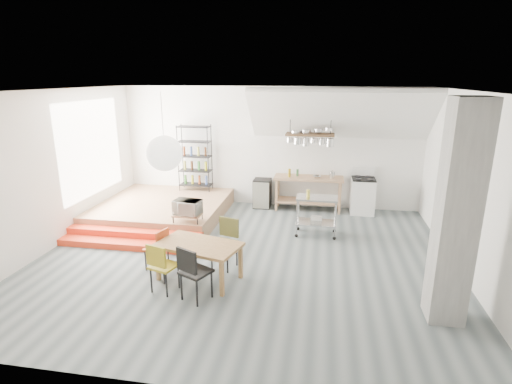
% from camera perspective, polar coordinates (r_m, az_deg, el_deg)
% --- Properties ---
extents(floor, '(8.00, 8.00, 0.00)m').
position_cam_1_polar(floor, '(8.00, -1.70, -9.29)').
color(floor, '#4E585A').
rests_on(floor, ground).
extents(wall_back, '(8.00, 0.04, 3.20)m').
position_cam_1_polar(wall_back, '(10.83, 1.90, 6.39)').
color(wall_back, silver).
rests_on(wall_back, ground).
extents(wall_left, '(0.04, 7.00, 3.20)m').
position_cam_1_polar(wall_left, '(9.12, -27.30, 2.73)').
color(wall_left, silver).
rests_on(wall_left, ground).
extents(wall_right, '(0.04, 7.00, 3.20)m').
position_cam_1_polar(wall_right, '(7.74, 28.63, 0.43)').
color(wall_right, silver).
rests_on(wall_right, ground).
extents(ceiling, '(8.00, 7.00, 0.02)m').
position_cam_1_polar(ceiling, '(7.22, -1.92, 14.28)').
color(ceiling, white).
rests_on(ceiling, wall_back).
extents(slope_ceiling, '(4.40, 1.44, 1.32)m').
position_cam_1_polar(slope_ceiling, '(10.02, 11.90, 10.75)').
color(slope_ceiling, white).
rests_on(slope_ceiling, wall_back).
extents(window_pane, '(0.02, 2.50, 2.20)m').
position_cam_1_polar(window_pane, '(10.28, -22.44, 5.79)').
color(window_pane, white).
rests_on(window_pane, wall_left).
extents(platform, '(3.00, 3.00, 0.40)m').
position_cam_1_polar(platform, '(10.41, -13.12, -2.38)').
color(platform, '#A37851').
rests_on(platform, ground).
extents(step_lower, '(3.00, 0.35, 0.13)m').
position_cam_1_polar(step_lower, '(8.81, -17.91, -7.14)').
color(step_lower, '#EF3C1C').
rests_on(step_lower, ground).
extents(step_upper, '(3.00, 0.35, 0.27)m').
position_cam_1_polar(step_upper, '(9.07, -16.94, -5.92)').
color(step_upper, '#EF3C1C').
rests_on(step_upper, ground).
extents(concrete_column, '(0.50, 0.50, 3.20)m').
position_cam_1_polar(concrete_column, '(6.15, 26.75, -2.99)').
color(concrete_column, slate).
rests_on(concrete_column, ground).
extents(kitchen_counter, '(1.80, 0.60, 0.91)m').
position_cam_1_polar(kitchen_counter, '(10.61, 7.48, 0.66)').
color(kitchen_counter, '#A37851').
rests_on(kitchen_counter, ground).
extents(stove, '(0.60, 0.60, 1.18)m').
position_cam_1_polar(stove, '(10.70, 14.96, -0.43)').
color(stove, white).
rests_on(stove, ground).
extents(pot_rack, '(1.20, 0.50, 1.43)m').
position_cam_1_polar(pot_rack, '(10.11, 7.87, 7.71)').
color(pot_rack, '#412B1A').
rests_on(pot_rack, ceiling).
extents(wire_shelving, '(0.88, 0.38, 1.80)m').
position_cam_1_polar(wire_shelving, '(11.04, -8.71, 4.97)').
color(wire_shelving, black).
rests_on(wire_shelving, platform).
extents(microwave_shelf, '(0.60, 0.40, 0.16)m').
position_cam_1_polar(microwave_shelf, '(8.81, -9.73, -3.22)').
color(microwave_shelf, '#A37851').
rests_on(microwave_shelf, platform).
extents(paper_lantern, '(0.60, 0.60, 0.60)m').
position_cam_1_polar(paper_lantern, '(6.88, -12.94, 5.41)').
color(paper_lantern, white).
rests_on(paper_lantern, ceiling).
extents(dining_table, '(1.57, 1.13, 0.67)m').
position_cam_1_polar(dining_table, '(7.02, -8.17, -7.86)').
color(dining_table, brown).
rests_on(dining_table, ground).
extents(chair_mustard, '(0.50, 0.50, 0.87)m').
position_cam_1_polar(chair_mustard, '(6.75, -13.40, -9.93)').
color(chair_mustard, '#9D8A1A').
rests_on(chair_mustard, ground).
extents(chair_black, '(0.57, 0.57, 0.92)m').
position_cam_1_polar(chair_black, '(6.40, -9.07, -10.83)').
color(chair_black, black).
rests_on(chair_black, ground).
extents(chair_olive, '(0.53, 0.53, 0.92)m').
position_cam_1_polar(chair_olive, '(7.46, -4.29, -6.63)').
color(chair_olive, brown).
rests_on(chair_olive, ground).
extents(chair_red, '(0.45, 0.45, 0.79)m').
position_cam_1_polar(chair_red, '(7.54, -13.71, -7.48)').
color(chair_red, '#C5471C').
rests_on(chair_red, ground).
extents(rolling_cart, '(0.92, 0.53, 0.89)m').
position_cam_1_polar(rolling_cart, '(8.95, 8.65, -2.65)').
color(rolling_cart, silver).
rests_on(rolling_cart, ground).
extents(mini_fridge, '(0.46, 0.46, 0.78)m').
position_cam_1_polar(mini_fridge, '(10.83, 0.90, -0.17)').
color(mini_fridge, black).
rests_on(mini_fridge, ground).
extents(microwave, '(0.62, 0.46, 0.31)m').
position_cam_1_polar(microwave, '(8.76, -9.79, -2.13)').
color(microwave, beige).
rests_on(microwave, microwave_shelf).
extents(bowl, '(0.25, 0.25, 0.05)m').
position_cam_1_polar(bowl, '(10.48, 8.69, 2.17)').
color(bowl, silver).
rests_on(bowl, kitchen_counter).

